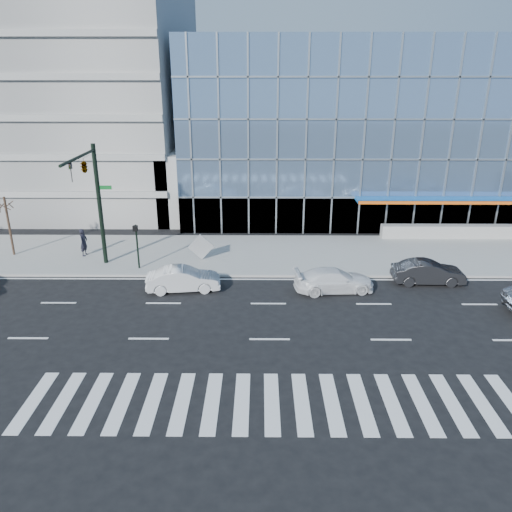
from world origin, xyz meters
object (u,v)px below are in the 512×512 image
at_px(white_suv, 334,280).
at_px(white_sedan, 183,279).
at_px(ped_signal_post, 137,240).
at_px(traffic_signal, 89,180).
at_px(pedestrian, 84,242).
at_px(tilted_panel, 201,247).
at_px(street_tree_near, 5,205).
at_px(dark_sedan, 428,272).

distance_m(white_suv, white_sedan, 9.03).
height_order(ped_signal_post, white_sedan, ped_signal_post).
height_order(traffic_signal, white_sedan, traffic_signal).
relative_size(white_suv, white_sedan, 1.09).
bearing_deg(white_suv, traffic_signal, 72.33).
relative_size(traffic_signal, pedestrian, 4.10).
bearing_deg(ped_signal_post, white_suv, -14.17).
distance_m(ped_signal_post, tilted_panel, 4.44).
distance_m(traffic_signal, street_tree_near, 7.96).
bearing_deg(dark_sedan, white_sedan, 95.19).
distance_m(white_sedan, pedestrian, 9.61).
xyz_separation_m(white_suv, tilted_panel, (-8.49, 4.85, 0.38)).
xyz_separation_m(street_tree_near, white_suv, (21.95, -5.70, -3.09)).
bearing_deg(white_suv, dark_sedan, -85.87).
bearing_deg(ped_signal_post, dark_sedan, -6.01).
xyz_separation_m(ped_signal_post, tilted_panel, (3.95, 1.70, -1.07)).
xyz_separation_m(street_tree_near, dark_sedan, (27.95, -4.50, -3.06)).
xyz_separation_m(ped_signal_post, street_tree_near, (-9.50, 2.56, 1.64)).
bearing_deg(pedestrian, ped_signal_post, -109.65).
bearing_deg(dark_sedan, pedestrian, 79.74).
relative_size(ped_signal_post, white_sedan, 0.68).
distance_m(street_tree_near, pedestrian, 5.76).
height_order(traffic_signal, street_tree_near, traffic_signal).
distance_m(ped_signal_post, white_suv, 12.92).
bearing_deg(dark_sedan, street_tree_near, 81.48).
height_order(ped_signal_post, tilted_panel, ped_signal_post).
height_order(street_tree_near, pedestrian, street_tree_near).
bearing_deg(street_tree_near, white_suv, -14.56).
height_order(traffic_signal, pedestrian, traffic_signal).
relative_size(white_suv, pedestrian, 2.45).
xyz_separation_m(traffic_signal, pedestrian, (-1.89, 2.82, -5.04)).
height_order(white_sedan, pedestrian, pedestrian).
bearing_deg(pedestrian, white_sedan, -116.10).
bearing_deg(pedestrian, traffic_signal, -136.69).
bearing_deg(white_sedan, pedestrian, 47.42).
xyz_separation_m(white_sedan, pedestrian, (-7.80, 5.59, 0.40)).
height_order(ped_signal_post, white_suv, ped_signal_post).
height_order(street_tree_near, tilted_panel, street_tree_near).
relative_size(street_tree_near, white_suv, 0.89).
bearing_deg(street_tree_near, traffic_signal, -22.71).
height_order(ped_signal_post, street_tree_near, street_tree_near).
bearing_deg(street_tree_near, dark_sedan, -9.15).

